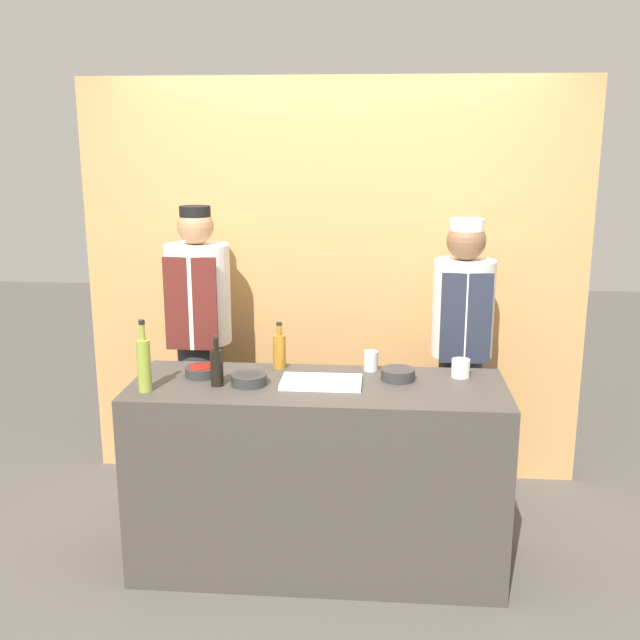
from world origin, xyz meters
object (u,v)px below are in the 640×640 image
(bottle_amber, at_px, (279,350))
(bottle_oil, at_px, (144,364))
(cup_cream, at_px, (461,368))
(chef_right, at_px, (461,352))
(sauce_bowl_white, at_px, (398,374))
(cutting_board, at_px, (321,382))
(cup_steel, at_px, (371,361))
(chef_left, at_px, (200,343))
(sauce_bowl_red, at_px, (202,371))
(bottle_soy, at_px, (217,366))
(sauce_bowl_purple, at_px, (249,379))

(bottle_amber, bearing_deg, bottle_oil, -144.58)
(bottle_oil, bearing_deg, cup_cream, 12.85)
(cup_cream, height_order, chef_right, chef_right)
(sauce_bowl_white, distance_m, cutting_board, 0.37)
(cup_steel, bearing_deg, chef_left, 153.21)
(sauce_bowl_red, relative_size, bottle_soy, 0.70)
(sauce_bowl_white, xyz_separation_m, bottle_soy, (-0.84, -0.15, 0.06))
(bottle_amber, relative_size, cup_cream, 2.68)
(sauce_bowl_red, bearing_deg, bottle_oil, -130.56)
(sauce_bowl_white, relative_size, cutting_board, 0.43)
(sauce_bowl_red, xyz_separation_m, bottle_oil, (-0.21, -0.24, 0.10))
(chef_right, bearing_deg, cutting_board, -134.69)
(sauce_bowl_purple, height_order, cup_steel, cup_steel)
(cup_steel, relative_size, chef_right, 0.06)
(bottle_amber, height_order, chef_left, chef_left)
(sauce_bowl_purple, bearing_deg, sauce_bowl_white, 10.38)
(sauce_bowl_white, height_order, cutting_board, sauce_bowl_white)
(bottle_oil, relative_size, bottle_amber, 1.42)
(sauce_bowl_white, xyz_separation_m, sauce_bowl_red, (-0.94, -0.02, -0.00))
(sauce_bowl_purple, xyz_separation_m, cutting_board, (0.34, 0.03, -0.02))
(sauce_bowl_red, relative_size, cup_steel, 1.68)
(bottle_soy, xyz_separation_m, cup_steel, (0.71, 0.29, -0.04))
(cutting_board, bearing_deg, bottle_oil, -168.40)
(cutting_board, height_order, bottle_soy, bottle_soy)
(cutting_board, distance_m, cup_steel, 0.33)
(sauce_bowl_purple, relative_size, sauce_bowl_white, 1.04)
(cutting_board, bearing_deg, sauce_bowl_white, 15.33)
(bottle_amber, bearing_deg, sauce_bowl_purple, -112.03)
(bottle_amber, distance_m, chef_left, 0.73)
(sauce_bowl_purple, height_order, bottle_amber, bottle_amber)
(cup_cream, bearing_deg, sauce_bowl_purple, -168.78)
(sauce_bowl_purple, relative_size, chef_right, 0.10)
(sauce_bowl_purple, xyz_separation_m, chef_right, (1.06, 0.76, -0.07))
(bottle_soy, relative_size, chef_right, 0.15)
(sauce_bowl_purple, xyz_separation_m, sauce_bowl_red, (-0.25, 0.11, -0.00))
(cup_steel, xyz_separation_m, chef_right, (0.50, 0.50, -0.09))
(chef_right, bearing_deg, chef_left, -180.00)
(sauce_bowl_white, relative_size, bottle_oil, 0.48)
(sauce_bowl_red, height_order, chef_right, chef_right)
(cutting_board, xyz_separation_m, bottle_amber, (-0.23, 0.24, 0.08))
(sauce_bowl_white, relative_size, bottle_amber, 0.68)
(cutting_board, relative_size, chef_left, 0.22)
(sauce_bowl_purple, height_order, bottle_soy, bottle_soy)
(chef_right, bearing_deg, sauce_bowl_purple, -144.36)
(sauce_bowl_purple, relative_size, cup_steel, 1.69)
(cup_cream, height_order, cup_steel, cup_steel)
(bottle_oil, xyz_separation_m, cup_steel, (1.02, 0.40, -0.08))
(cutting_board, height_order, cup_steel, cup_steel)
(cup_cream, bearing_deg, bottle_oil, -167.15)
(bottle_oil, bearing_deg, sauce_bowl_white, 12.77)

